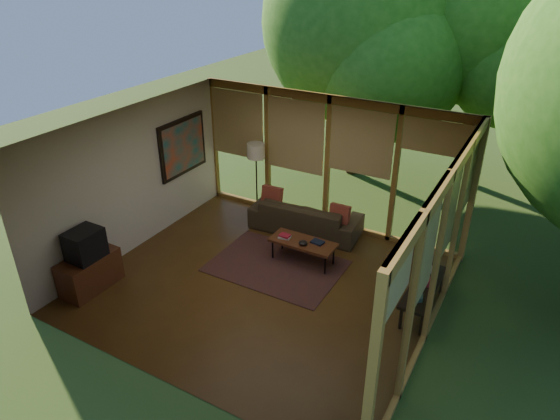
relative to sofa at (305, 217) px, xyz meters
The scene contains 25 objects.
floor 2.04m from the sofa, 84.11° to the right, with size 5.50×5.50×0.00m, color brown.
ceiling 3.11m from the sofa, 84.11° to the right, with size 5.50×5.50×0.00m, color white.
wall_left 3.40m from the sofa, 141.82° to the right, with size 0.04×5.00×2.70m, color beige.
wall_front 4.62m from the sofa, 87.37° to the right, with size 5.50×0.04×2.70m, color beige.
window_wall_back 1.16m from the sofa, 67.56° to the left, with size 5.50×0.12×2.70m, color #A47732.
window_wall_right 3.71m from the sofa, 34.08° to the right, with size 0.12×5.00×2.70m, color #A47732.
tree_nw 4.72m from the sofa, 95.72° to the left, with size 4.58×4.58×5.92m.
tree_ne 5.82m from the sofa, 62.02° to the left, with size 3.81×3.81×5.70m.
rug 1.46m from the sofa, 84.61° to the right, with size 2.30×1.63×0.01m, color brown.
sofa is the anchor object (origin of this frame).
pillow_left 0.80m from the sofa, behind, with size 0.43×0.14×0.43m, color maroon.
pillow_right 0.79m from the sofa, ahead, with size 0.39×0.13×0.39m, color maroon.
ct_book_lower 1.10m from the sofa, 83.57° to the right, with size 0.21×0.16×0.03m, color #B8AFA7.
ct_book_upper 1.10m from the sofa, 83.57° to the right, with size 0.19×0.14×0.03m, color maroon.
ct_book_side 1.20m from the sofa, 52.88° to the right, with size 0.22×0.16×0.03m, color black.
ct_bowl 1.26m from the sofa, 65.28° to the right, with size 0.16×0.16×0.07m, color black.
media_cabinet 4.16m from the sofa, 122.94° to the right, with size 0.50×1.00×0.60m, color #5A2D18.
television 4.19m from the sofa, 122.70° to the right, with size 0.45×0.55×0.50m, color black.
console_book_a 3.14m from the sofa, 33.76° to the right, with size 0.20×0.15×0.07m, color #31564F.
console_book_b 2.92m from the sofa, 26.37° to the right, with size 0.22×0.16×0.10m, color maroon.
console_book_c 2.76m from the sofa, 18.90° to the right, with size 0.21×0.16×0.06m, color #B8AFA7.
floor_lamp 1.59m from the sofa, behind, with size 0.36×0.36×1.65m.
coffee_table 1.14m from the sofa, 65.46° to the right, with size 1.20×0.50×0.43m.
side_console 2.93m from the sofa, 27.25° to the right, with size 0.60×1.40×0.46m.
wall_painting 2.85m from the sofa, 166.54° to the right, with size 0.06×1.35×1.15m.
Camera 1 is at (3.69, -5.93, 5.07)m, focal length 32.00 mm.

